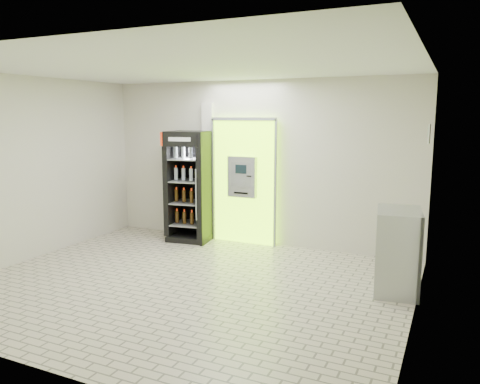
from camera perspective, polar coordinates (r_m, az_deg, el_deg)
The scene contains 7 objects.
ground at distance 6.78m, azimuth -6.51°, elevation -11.15°, with size 6.00×6.00×0.00m, color #BCB29C.
room_shell at distance 6.38m, azimuth -6.81°, elevation 4.54°, with size 6.00×6.00×6.00m.
atm_assembly at distance 8.67m, azimuth 0.55°, elevation 1.41°, with size 1.30×0.24×2.33m.
pillar at distance 9.03m, azimuth -3.87°, elevation 2.53°, with size 0.22×0.11×2.60m.
beverage_cooler at distance 8.93m, azimuth -6.01°, elevation 0.45°, with size 0.87×0.81×2.08m.
steel_cabinet at distance 6.68m, azimuth 18.66°, elevation -6.83°, with size 0.68×0.91×1.13m.
exit_sign at distance 6.82m, azimuth 22.07°, elevation 6.59°, with size 0.02×0.22×0.26m.
Camera 1 is at (3.35, -5.40, 2.37)m, focal length 35.00 mm.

